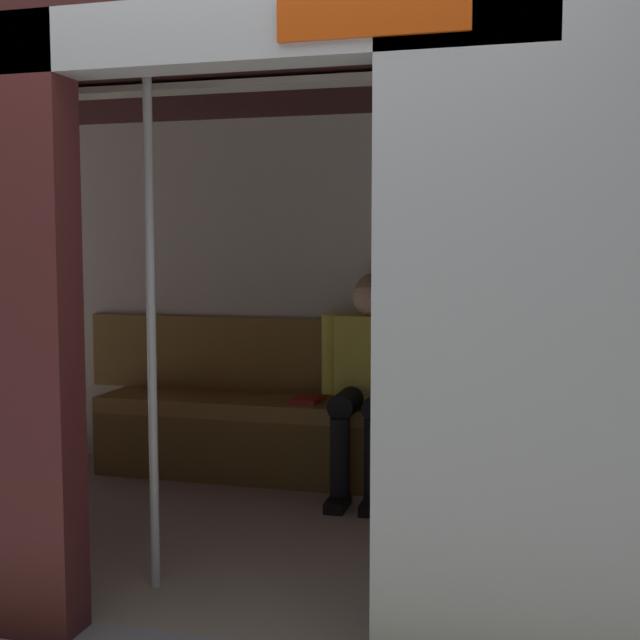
{
  "coord_description": "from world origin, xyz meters",
  "views": [
    {
      "loc": [
        -1.02,
        2.5,
        1.35
      ],
      "look_at": [
        -0.03,
        -1.14,
        1.02
      ],
      "focal_mm": 47.58,
      "sensor_mm": 36.0,
      "label": 1
    }
  ],
  "objects_px": {
    "train_car": "(295,221)",
    "grab_pole_far": "(388,331)",
    "person_seated": "(369,368)",
    "handbag": "(436,392)",
    "bench_seat": "(356,425)",
    "grab_pole_door": "(151,326)",
    "book": "(308,400)"
  },
  "relations": [
    {
      "from": "bench_seat",
      "to": "person_seated",
      "type": "distance_m",
      "value": 0.34
    },
    {
      "from": "bench_seat",
      "to": "grab_pole_door",
      "type": "relative_size",
      "value": 1.48
    },
    {
      "from": "handbag",
      "to": "bench_seat",
      "type": "bearing_deg",
      "value": 6.36
    },
    {
      "from": "train_car",
      "to": "handbag",
      "type": "xyz_separation_m",
      "value": [
        -0.51,
        -0.96,
        -0.91
      ]
    },
    {
      "from": "train_car",
      "to": "person_seated",
      "type": "distance_m",
      "value": 1.16
    },
    {
      "from": "grab_pole_door",
      "to": "grab_pole_far",
      "type": "bearing_deg",
      "value": -176.84
    },
    {
      "from": "person_seated",
      "to": "grab_pole_door",
      "type": "relative_size",
      "value": 0.57
    },
    {
      "from": "grab_pole_door",
      "to": "grab_pole_far",
      "type": "xyz_separation_m",
      "value": [
        -0.92,
        -0.05,
        0.0
      ]
    },
    {
      "from": "person_seated",
      "to": "grab_pole_door",
      "type": "distance_m",
      "value": 1.63
    },
    {
      "from": "handbag",
      "to": "grab_pole_far",
      "type": "relative_size",
      "value": 0.13
    },
    {
      "from": "handbag",
      "to": "grab_pole_far",
      "type": "height_order",
      "value": "grab_pole_far"
    },
    {
      "from": "train_car",
      "to": "person_seated",
      "type": "xyz_separation_m",
      "value": [
        -0.16,
        -0.86,
        -0.77
      ]
    },
    {
      "from": "book",
      "to": "grab_pole_door",
      "type": "relative_size",
      "value": 0.11
    },
    {
      "from": "train_car",
      "to": "grab_pole_far",
      "type": "xyz_separation_m",
      "value": [
        -0.53,
        0.59,
        -0.42
      ]
    },
    {
      "from": "bench_seat",
      "to": "grab_pole_far",
      "type": "height_order",
      "value": "grab_pole_far"
    },
    {
      "from": "train_car",
      "to": "handbag",
      "type": "distance_m",
      "value": 1.41
    },
    {
      "from": "person_seated",
      "to": "grab_pole_far",
      "type": "height_order",
      "value": "grab_pole_far"
    },
    {
      "from": "person_seated",
      "to": "grab_pole_door",
      "type": "bearing_deg",
      "value": 70.15
    },
    {
      "from": "train_car",
      "to": "bench_seat",
      "type": "height_order",
      "value": "train_car"
    },
    {
      "from": "train_car",
      "to": "grab_pole_far",
      "type": "distance_m",
      "value": 0.9
    },
    {
      "from": "book",
      "to": "person_seated",
      "type": "bearing_deg",
      "value": 172.75
    },
    {
      "from": "handbag",
      "to": "grab_pole_door",
      "type": "distance_m",
      "value": 1.9
    },
    {
      "from": "train_car",
      "to": "handbag",
      "type": "height_order",
      "value": "train_car"
    },
    {
      "from": "train_car",
      "to": "book",
      "type": "bearing_deg",
      "value": -77.41
    },
    {
      "from": "bench_seat",
      "to": "grab_pole_door",
      "type": "bearing_deg",
      "value": 73.54
    },
    {
      "from": "bench_seat",
      "to": "person_seated",
      "type": "height_order",
      "value": "person_seated"
    },
    {
      "from": "bench_seat",
      "to": "grab_pole_far",
      "type": "relative_size",
      "value": 1.48
    },
    {
      "from": "train_car",
      "to": "grab_pole_far",
      "type": "height_order",
      "value": "train_car"
    },
    {
      "from": "bench_seat",
      "to": "book",
      "type": "height_order",
      "value": "book"
    },
    {
      "from": "bench_seat",
      "to": "grab_pole_far",
      "type": "bearing_deg",
      "value": 106.98
    },
    {
      "from": "handbag",
      "to": "grab_pole_door",
      "type": "relative_size",
      "value": 0.13
    },
    {
      "from": "bench_seat",
      "to": "book",
      "type": "distance_m",
      "value": 0.31
    }
  ]
}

